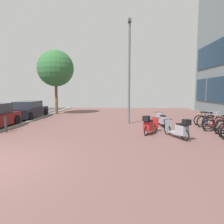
# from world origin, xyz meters

# --- Properties ---
(ground) EXTENTS (21.00, 40.00, 0.13)m
(ground) POSITION_xyz_m (1.43, 0.00, -0.02)
(ground) COLOR #322B31
(bicycle_rack_06) EXTENTS (1.30, 0.48, 0.93)m
(bicycle_rack_06) POSITION_xyz_m (8.73, 5.31, 0.33)
(bicycle_rack_06) COLOR black
(bicycle_rack_06) RESTS_ON ground
(bicycle_rack_07) EXTENTS (1.39, 0.48, 1.02)m
(bicycle_rack_07) POSITION_xyz_m (8.94, 5.93, 0.36)
(bicycle_rack_07) COLOR black
(bicycle_rack_07) RESTS_ON ground
(bicycle_rack_08) EXTENTS (1.36, 0.48, 0.99)m
(bicycle_rack_08) POSITION_xyz_m (8.90, 6.56, 0.35)
(bicycle_rack_08) COLOR black
(bicycle_rack_08) RESTS_ON ground
(bicycle_rack_09) EXTENTS (1.28, 0.48, 0.92)m
(bicycle_rack_09) POSITION_xyz_m (8.96, 7.19, 0.33)
(bicycle_rack_09) COLOR black
(bicycle_rack_09) RESTS_ON ground
(scooter_near) EXTENTS (0.52, 1.84, 0.80)m
(scooter_near) POSITION_xyz_m (6.30, 6.81, 0.38)
(scooter_near) COLOR black
(scooter_near) RESTS_ON ground
(scooter_mid) EXTENTS (1.07, 1.60, 0.97)m
(scooter_mid) POSITION_xyz_m (5.24, 4.50, 0.43)
(scooter_mid) COLOR black
(scooter_mid) RESTS_ON ground
(scooter_far) EXTENTS (0.90, 1.75, 0.95)m
(scooter_far) POSITION_xyz_m (6.41, 3.58, 0.43)
(scooter_far) COLOR black
(scooter_far) RESTS_ON ground
(parked_car_far) EXTENTS (1.81, 4.07, 1.32)m
(parked_car_far) POSITION_xyz_m (-3.32, 10.10, 0.63)
(parked_car_far) COLOR black
(parked_car_far) RESTS_ON ground
(lamp_post) EXTENTS (0.20, 0.52, 6.50)m
(lamp_post) POSITION_xyz_m (4.36, 7.68, 3.57)
(lamp_post) COLOR slate
(lamp_post) RESTS_ON ground
(street_tree) EXTENTS (3.22, 3.22, 5.72)m
(street_tree) POSITION_xyz_m (-1.98, 12.94, 4.09)
(street_tree) COLOR brown
(street_tree) RESTS_ON ground
(bollard_far) EXTENTS (0.12, 0.12, 0.80)m
(bollard_far) POSITION_xyz_m (-2.05, 4.66, 0.40)
(bollard_far) COLOR #38383D
(bollard_far) RESTS_ON ground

